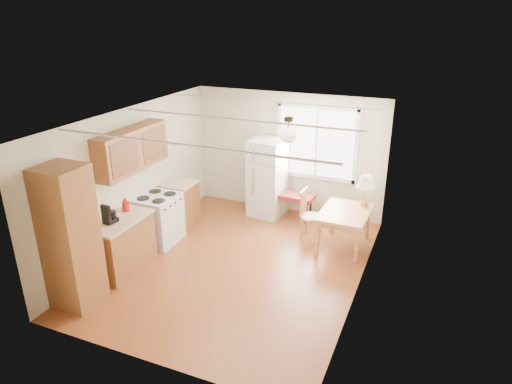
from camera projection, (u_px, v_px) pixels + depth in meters
The scene contains 11 objects.
room_shell at pixel (237, 196), 7.24m from camera, with size 4.60×5.60×2.62m.
kitchen_run at pixel (126, 217), 7.46m from camera, with size 0.65×3.40×2.20m.
window_unit at pixel (317, 143), 9.03m from camera, with size 1.64×0.05×1.51m.
pendant_light at pixel (288, 134), 6.96m from camera, with size 0.26×0.26×0.40m.
refrigerator at pixel (267, 178), 9.32m from camera, with size 0.71×0.72×1.61m.
bench at pixel (285, 195), 9.29m from camera, with size 1.21×0.52×0.55m.
dining_table at pixel (345, 217), 8.09m from camera, with size 0.86×1.12×0.69m.
chair at pixel (307, 211), 8.47m from camera, with size 0.41×0.40×0.92m.
table_lamp at pixel (366, 184), 8.12m from camera, with size 0.34×0.34×0.58m.
coffee_maker at pixel (109, 216), 7.08m from camera, with size 0.18×0.23×0.33m.
kettle at pixel (126, 206), 7.51m from camera, with size 0.12×0.12×0.23m.
Camera 1 is at (2.87, -6.06, 4.00)m, focal length 32.00 mm.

